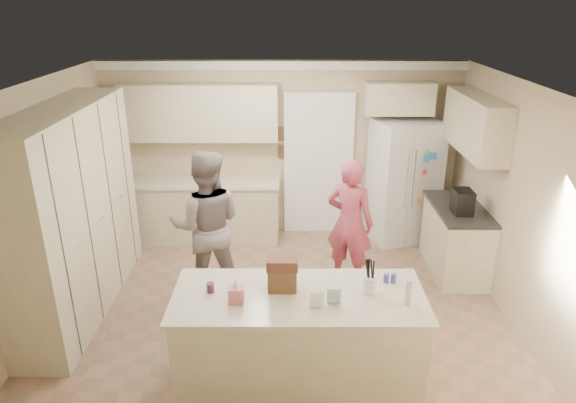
{
  "coord_description": "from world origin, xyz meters",
  "views": [
    {
      "loc": [
        0.11,
        -5.06,
        3.41
      ],
      "look_at": [
        0.1,
        0.35,
        1.25
      ],
      "focal_mm": 32.0,
      "sensor_mm": 36.0,
      "label": 1
    }
  ],
  "objects_px": {
    "coffee_maker": "(463,202)",
    "dollhouse_body": "(282,278)",
    "teen_boy": "(207,226)",
    "refrigerator": "(404,181)",
    "island_base": "(298,340)",
    "tissue_box": "(236,294)",
    "utensil_crock": "(371,285)",
    "teen_girl": "(350,223)"
  },
  "relations": [
    {
      "from": "coffee_maker",
      "to": "dollhouse_body",
      "type": "xyz_separation_m",
      "value": [
        -2.2,
        -1.8,
        -0.03
      ]
    },
    {
      "from": "dollhouse_body",
      "to": "teen_boy",
      "type": "relative_size",
      "value": 0.14
    },
    {
      "from": "refrigerator",
      "to": "island_base",
      "type": "distance_m",
      "value": 3.56
    },
    {
      "from": "island_base",
      "to": "tissue_box",
      "type": "xyz_separation_m",
      "value": [
        -0.55,
        -0.1,
        0.56
      ]
    },
    {
      "from": "utensil_crock",
      "to": "dollhouse_body",
      "type": "bearing_deg",
      "value": 176.42
    },
    {
      "from": "refrigerator",
      "to": "tissue_box",
      "type": "relative_size",
      "value": 12.86
    },
    {
      "from": "utensil_crock",
      "to": "tissue_box",
      "type": "height_order",
      "value": "utensil_crock"
    },
    {
      "from": "refrigerator",
      "to": "teen_girl",
      "type": "relative_size",
      "value": 1.1
    },
    {
      "from": "tissue_box",
      "to": "dollhouse_body",
      "type": "relative_size",
      "value": 0.54
    },
    {
      "from": "refrigerator",
      "to": "dollhouse_body",
      "type": "xyz_separation_m",
      "value": [
        -1.75,
        -3.04,
        0.14
      ]
    },
    {
      "from": "teen_girl",
      "to": "tissue_box",
      "type": "bearing_deg",
      "value": 83.08
    },
    {
      "from": "tissue_box",
      "to": "teen_boy",
      "type": "bearing_deg",
      "value": 107.27
    },
    {
      "from": "coffee_maker",
      "to": "utensil_crock",
      "type": "distance_m",
      "value": 2.32
    },
    {
      "from": "coffee_maker",
      "to": "teen_girl",
      "type": "relative_size",
      "value": 0.18
    },
    {
      "from": "dollhouse_body",
      "to": "teen_boy",
      "type": "bearing_deg",
      "value": 122.35
    },
    {
      "from": "utensil_crock",
      "to": "teen_girl",
      "type": "bearing_deg",
      "value": 89.59
    },
    {
      "from": "dollhouse_body",
      "to": "teen_boy",
      "type": "height_order",
      "value": "teen_boy"
    },
    {
      "from": "refrigerator",
      "to": "dollhouse_body",
      "type": "bearing_deg",
      "value": -136.54
    },
    {
      "from": "coffee_maker",
      "to": "utensil_crock",
      "type": "relative_size",
      "value": 2.0
    },
    {
      "from": "teen_boy",
      "to": "dollhouse_body",
      "type": "bearing_deg",
      "value": 117.26
    },
    {
      "from": "tissue_box",
      "to": "coffee_maker",
      "type": "bearing_deg",
      "value": 37.57
    },
    {
      "from": "coffee_maker",
      "to": "island_base",
      "type": "relative_size",
      "value": 0.14
    },
    {
      "from": "island_base",
      "to": "refrigerator",
      "type": "bearing_deg",
      "value": 63.04
    },
    {
      "from": "refrigerator",
      "to": "teen_boy",
      "type": "relative_size",
      "value": 0.99
    },
    {
      "from": "island_base",
      "to": "teen_boy",
      "type": "bearing_deg",
      "value": 124.61
    },
    {
      "from": "teen_girl",
      "to": "island_base",
      "type": "bearing_deg",
      "value": 95.34
    },
    {
      "from": "coffee_maker",
      "to": "tissue_box",
      "type": "bearing_deg",
      "value": -142.43
    },
    {
      "from": "coffee_maker",
      "to": "dollhouse_body",
      "type": "bearing_deg",
      "value": -140.71
    },
    {
      "from": "utensil_crock",
      "to": "tissue_box",
      "type": "distance_m",
      "value": 1.21
    },
    {
      "from": "teen_boy",
      "to": "coffee_maker",
      "type": "bearing_deg",
      "value": -178.36
    },
    {
      "from": "teen_boy",
      "to": "tissue_box",
      "type": "bearing_deg",
      "value": 102.17
    },
    {
      "from": "tissue_box",
      "to": "teen_girl",
      "type": "xyz_separation_m",
      "value": [
        1.21,
        1.92,
        -0.18
      ]
    },
    {
      "from": "coffee_maker",
      "to": "tissue_box",
      "type": "height_order",
      "value": "coffee_maker"
    },
    {
      "from": "refrigerator",
      "to": "island_base",
      "type": "bearing_deg",
      "value": -133.61
    },
    {
      "from": "refrigerator",
      "to": "utensil_crock",
      "type": "xyz_separation_m",
      "value": [
        -0.95,
        -3.09,
        0.1
      ]
    },
    {
      "from": "tissue_box",
      "to": "teen_girl",
      "type": "bearing_deg",
      "value": 57.78
    },
    {
      "from": "island_base",
      "to": "tissue_box",
      "type": "height_order",
      "value": "tissue_box"
    },
    {
      "from": "utensil_crock",
      "to": "teen_boy",
      "type": "xyz_separation_m",
      "value": [
        -1.71,
        1.48,
        -0.09
      ]
    },
    {
      "from": "refrigerator",
      "to": "island_base",
      "type": "xyz_separation_m",
      "value": [
        -1.6,
        -3.14,
        -0.46
      ]
    },
    {
      "from": "island_base",
      "to": "teen_girl",
      "type": "bearing_deg",
      "value": 70.04
    },
    {
      "from": "island_base",
      "to": "teen_boy",
      "type": "relative_size",
      "value": 1.21
    },
    {
      "from": "coffee_maker",
      "to": "island_base",
      "type": "xyz_separation_m",
      "value": [
        -2.05,
        -1.9,
        -0.63
      ]
    }
  ]
}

